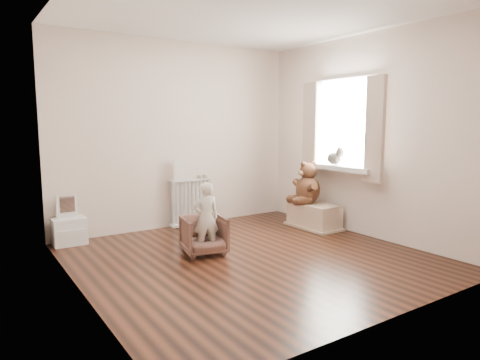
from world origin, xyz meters
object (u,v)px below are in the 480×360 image
armchair (204,235)px  teddy_bear (308,180)px  child (206,218)px  plush_cat (335,158)px  toy_vanity (69,222)px  radiator (191,199)px  toy_bench (314,214)px

armchair → teddy_bear: 1.91m
child → plush_cat: size_ratio=2.71×
armchair → child: (0.00, -0.05, 0.21)m
toy_vanity → armchair: size_ratio=1.27×
plush_cat → armchair: bearing=163.1°
radiator → teddy_bear: 1.68m
radiator → child: (-0.50, -1.32, 0.03)m
toy_bench → radiator: bearing=142.7°
toy_bench → toy_vanity: bearing=161.5°
teddy_bear → plush_cat: bearing=-46.5°
plush_cat → toy_bench: bearing=104.8°
radiator → plush_cat: size_ratio=2.28×
radiator → armchair: bearing=-111.3°
child → plush_cat: 2.11m
armchair → child: 0.21m
toy_vanity → plush_cat: bearing=-21.5°
toy_bench → teddy_bear: bearing=122.8°
toy_vanity → armchair: bearing=-46.3°
armchair → toy_vanity: bearing=145.2°
teddy_bear → armchair: bearing=-159.0°
radiator → plush_cat: bearing=-40.2°
child → plush_cat: plush_cat is taller
radiator → armchair: 1.37m
armchair → teddy_bear: (1.83, 0.29, 0.45)m
child → armchair: bearing=-78.5°
toy_vanity → toy_bench: bearing=-18.5°
radiator → toy_vanity: bearing=-179.0°
radiator → toy_vanity: (-1.68, -0.03, -0.11)m
radiator → toy_vanity: 1.68m
toy_vanity → child: size_ratio=0.74×
plush_cat → radiator: bearing=123.6°
toy_vanity → teddy_bear: 3.19m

